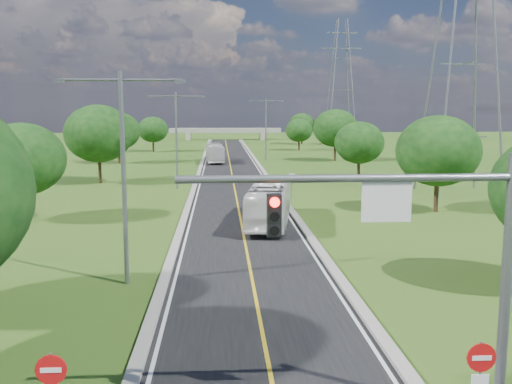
% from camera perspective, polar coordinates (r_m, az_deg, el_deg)
% --- Properties ---
extents(ground, '(260.00, 260.00, 0.00)m').
position_cam_1_polar(ground, '(75.17, -2.47, 1.96)').
color(ground, '#285016').
rests_on(ground, ground).
extents(road, '(8.00, 150.00, 0.06)m').
position_cam_1_polar(road, '(81.13, -2.56, 2.45)').
color(road, black).
rests_on(road, ground).
extents(curb_left, '(0.50, 150.00, 0.22)m').
position_cam_1_polar(curb_left, '(81.15, -5.56, 2.47)').
color(curb_left, gray).
rests_on(curb_left, ground).
extents(curb_right, '(0.50, 150.00, 0.22)m').
position_cam_1_polar(curb_right, '(81.31, 0.44, 2.52)').
color(curb_right, gray).
rests_on(curb_right, ground).
extents(signal_mast, '(8.54, 0.33, 7.20)m').
position_cam_1_polar(signal_mast, '(15.03, 16.77, -5.05)').
color(signal_mast, slate).
rests_on(signal_mast, ground).
extents(do_not_enter_left, '(0.76, 0.11, 2.50)m').
position_cam_1_polar(do_not_enter_left, '(15.25, -19.73, -17.49)').
color(do_not_enter_left, slate).
rests_on(do_not_enter_left, ground).
extents(do_not_enter_right, '(0.76, 0.11, 2.50)m').
position_cam_1_polar(do_not_enter_right, '(16.08, 21.54, -16.20)').
color(do_not_enter_right, slate).
rests_on(do_not_enter_right, ground).
extents(speed_limit_sign, '(0.55, 0.09, 2.40)m').
position_cam_1_polar(speed_limit_sign, '(53.53, 3.59, 1.11)').
color(speed_limit_sign, slate).
rests_on(speed_limit_sign, ground).
extents(overpass, '(30.00, 3.00, 3.20)m').
position_cam_1_polar(overpass, '(154.81, -3.10, 6.11)').
color(overpass, gray).
rests_on(overpass, ground).
extents(streetlight_near_left, '(5.90, 0.25, 10.00)m').
position_cam_1_polar(streetlight_near_left, '(27.17, -13.15, 3.14)').
color(streetlight_near_left, slate).
rests_on(streetlight_near_left, ground).
extents(streetlight_mid_left, '(5.90, 0.25, 10.00)m').
position_cam_1_polar(streetlight_mid_left, '(59.91, -7.98, 5.98)').
color(streetlight_mid_left, slate).
rests_on(streetlight_mid_left, ground).
extents(streetlight_far_right, '(5.90, 0.25, 10.00)m').
position_cam_1_polar(streetlight_far_right, '(93.03, 1.00, 6.85)').
color(streetlight_far_right, slate).
rests_on(streetlight_far_right, ground).
extents(power_tower_near, '(9.00, 6.40, 28.00)m').
position_cam_1_polar(power_tower_near, '(59.81, 20.09, 13.29)').
color(power_tower_near, slate).
rests_on(power_tower_near, ground).
extents(power_tower_far, '(9.00, 6.40, 28.00)m').
position_cam_1_polar(power_tower_far, '(132.71, 8.47, 10.68)').
color(power_tower_far, slate).
rests_on(power_tower_far, ground).
extents(tree_lb, '(6.30, 6.30, 7.33)m').
position_cam_1_polar(tree_lb, '(45.23, -22.34, 3.06)').
color(tree_lb, black).
rests_on(tree_lb, ground).
extents(tree_lc, '(7.56, 7.56, 8.79)m').
position_cam_1_polar(tree_lc, '(66.14, -15.48, 5.65)').
color(tree_lc, black).
rests_on(tree_lc, ground).
extents(tree_ld, '(6.72, 6.72, 7.82)m').
position_cam_1_polar(tree_ld, '(90.10, -13.61, 5.95)').
color(tree_ld, black).
rests_on(tree_ld, ground).
extents(tree_le, '(5.88, 5.88, 6.84)m').
position_cam_1_polar(tree_le, '(113.51, -10.27, 6.17)').
color(tree_le, black).
rests_on(tree_le, ground).
extents(tree_rb, '(6.72, 6.72, 7.82)m').
position_cam_1_polar(tree_rb, '(48.12, 17.76, 3.93)').
color(tree_rb, black).
rests_on(tree_rb, ground).
extents(tree_rc, '(5.88, 5.88, 6.84)m').
position_cam_1_polar(tree_rc, '(68.82, 10.28, 4.87)').
color(tree_rc, black).
rests_on(tree_rc, ground).
extents(tree_rd, '(7.14, 7.14, 8.30)m').
position_cam_1_polar(tree_rd, '(92.62, 7.94, 6.35)').
color(tree_rd, black).
rests_on(tree_rd, ground).
extents(tree_re, '(5.46, 5.46, 6.35)m').
position_cam_1_polar(tree_re, '(115.89, 4.33, 6.16)').
color(tree_re, black).
rests_on(tree_re, ground).
extents(tree_rf, '(6.30, 6.30, 7.33)m').
position_cam_1_polar(tree_rf, '(136.15, 4.63, 6.74)').
color(tree_rf, black).
rests_on(tree_rf, ground).
extents(bus_outbound, '(4.34, 11.46, 3.12)m').
position_cam_1_polar(bus_outbound, '(41.08, 1.37, -1.05)').
color(bus_outbound, silver).
rests_on(bus_outbound, road).
extents(bus_inbound, '(3.00, 10.51, 2.89)m').
position_cam_1_polar(bus_inbound, '(89.20, -4.13, 3.92)').
color(bus_inbound, silver).
rests_on(bus_inbound, road).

